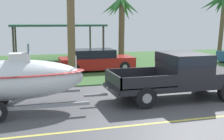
# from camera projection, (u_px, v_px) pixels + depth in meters

# --- Properties ---
(ground) EXTENTS (36.00, 22.00, 0.11)m
(ground) POSITION_uv_depth(u_px,v_px,m) (124.00, 69.00, 19.61)
(ground) COLOR #4C4C51
(pickup_truck_towing) EXTENTS (5.54, 2.16, 1.86)m
(pickup_truck_towing) POSITION_uv_depth(u_px,v_px,m) (183.00, 73.00, 12.16)
(pickup_truck_towing) COLOR black
(pickup_truck_towing) RESTS_ON ground
(boat_on_trailer) EXTENTS (6.12, 2.31, 2.39)m
(boat_on_trailer) POSITION_uv_depth(u_px,v_px,m) (13.00, 80.00, 10.35)
(boat_on_trailer) COLOR gray
(boat_on_trailer) RESTS_ON ground
(parked_sedan_near) EXTENTS (4.59, 1.91, 1.38)m
(parked_sedan_near) POSITION_uv_depth(u_px,v_px,m) (96.00, 60.00, 18.76)
(parked_sedan_near) COLOR #B21E19
(parked_sedan_near) RESTS_ON ground
(carport_awning) EXTENTS (6.71, 5.14, 2.87)m
(carport_awning) POSITION_uv_depth(u_px,v_px,m) (56.00, 26.00, 22.83)
(carport_awning) COLOR #4C4238
(carport_awning) RESTS_ON ground
(palm_tree_near_right) EXTENTS (2.72, 3.35, 4.99)m
(palm_tree_near_right) POSITION_uv_depth(u_px,v_px,m) (121.00, 13.00, 21.54)
(palm_tree_near_right) COLOR brown
(palm_tree_near_right) RESTS_ON ground
(palm_tree_far_right) EXTENTS (2.99, 3.59, 5.36)m
(palm_tree_far_right) POSITION_uv_depth(u_px,v_px,m) (222.00, 8.00, 24.36)
(palm_tree_far_right) COLOR brown
(palm_tree_far_right) RESTS_ON ground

